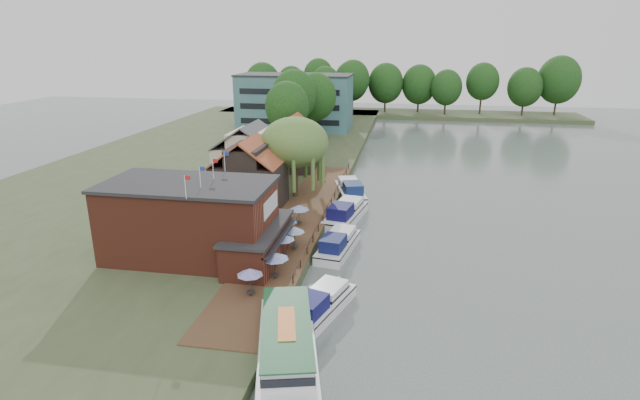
# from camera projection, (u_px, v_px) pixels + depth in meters

# --- Properties ---
(ground) EXTENTS (260.00, 260.00, 0.00)m
(ground) POSITION_uv_depth(u_px,v_px,m) (361.00, 274.00, 46.04)
(ground) COLOR #4A5654
(ground) RESTS_ON ground
(land_bank) EXTENTS (50.00, 140.00, 1.00)m
(land_bank) POSITION_uv_depth(u_px,v_px,m) (203.00, 165.00, 83.66)
(land_bank) COLOR #384728
(land_bank) RESTS_ON ground
(quay_deck) EXTENTS (6.00, 50.00, 0.10)m
(quay_deck) POSITION_uv_depth(u_px,v_px,m) (300.00, 221.00, 56.41)
(quay_deck) COLOR #47301E
(quay_deck) RESTS_ON land_bank
(quay_rail) EXTENTS (0.20, 49.00, 1.00)m
(quay_rail) POSITION_uv_depth(u_px,v_px,m) (324.00, 217.00, 56.29)
(quay_rail) COLOR black
(quay_rail) RESTS_ON land_bank
(pub) EXTENTS (20.00, 11.00, 7.30)m
(pub) POSITION_uv_depth(u_px,v_px,m) (210.00, 221.00, 45.99)
(pub) COLOR maroon
(pub) RESTS_ON land_bank
(hotel_block) EXTENTS (25.40, 12.40, 12.30)m
(hotel_block) POSITION_uv_depth(u_px,v_px,m) (295.00, 102.00, 113.09)
(hotel_block) COLOR #38666B
(hotel_block) RESTS_ON land_bank
(cottage_a) EXTENTS (8.60, 7.60, 8.50)m
(cottage_a) POSITION_uv_depth(u_px,v_px,m) (249.00, 173.00, 60.03)
(cottage_a) COLOR black
(cottage_a) RESTS_ON land_bank
(cottage_b) EXTENTS (9.60, 8.60, 8.50)m
(cottage_b) POSITION_uv_depth(u_px,v_px,m) (251.00, 154.00, 69.90)
(cottage_b) COLOR beige
(cottage_b) RESTS_ON land_bank
(cottage_c) EXTENTS (7.60, 7.60, 8.50)m
(cottage_c) POSITION_uv_depth(u_px,v_px,m) (293.00, 143.00, 77.67)
(cottage_c) COLOR black
(cottage_c) RESTS_ON land_bank
(willow) EXTENTS (8.60, 8.60, 10.43)m
(willow) POSITION_uv_depth(u_px,v_px,m) (295.00, 158.00, 63.68)
(willow) COLOR #476B2D
(willow) RESTS_ON land_bank
(umbrella_0) EXTENTS (2.10, 2.10, 2.38)m
(umbrella_0) POSITION_uv_depth(u_px,v_px,m) (250.00, 282.00, 39.48)
(umbrella_0) COLOR navy
(umbrella_0) RESTS_ON quay_deck
(umbrella_1) EXTENTS (2.43, 2.43, 2.38)m
(umbrella_1) POSITION_uv_depth(u_px,v_px,m) (275.00, 266.00, 42.37)
(umbrella_1) COLOR #1B3797
(umbrella_1) RESTS_ON quay_deck
(umbrella_2) EXTENTS (2.32, 2.32, 2.38)m
(umbrella_2) POSITION_uv_depth(u_px,v_px,m) (283.00, 246.00, 46.41)
(umbrella_2) COLOR navy
(umbrella_2) RESTS_ON quay_deck
(umbrella_3) EXTENTS (1.97, 1.97, 2.38)m
(umbrella_3) POSITION_uv_depth(u_px,v_px,m) (295.00, 238.00, 48.24)
(umbrella_3) COLOR navy
(umbrella_3) RESTS_ON quay_deck
(umbrella_4) EXTENTS (2.16, 2.16, 2.38)m
(umbrella_4) POSITION_uv_depth(u_px,v_px,m) (287.00, 228.00, 50.77)
(umbrella_4) COLOR navy
(umbrella_4) RESTS_ON quay_deck
(umbrella_5) EXTENTS (2.27, 2.27, 2.38)m
(umbrella_5) POSITION_uv_depth(u_px,v_px,m) (299.00, 215.00, 54.51)
(umbrella_5) COLOR navy
(umbrella_5) RESTS_ON quay_deck
(cruiser_0) EXTENTS (5.73, 9.88, 2.26)m
(cruiser_0) POSITION_uv_depth(u_px,v_px,m) (320.00, 301.00, 38.93)
(cruiser_0) COLOR white
(cruiser_0) RESTS_ON ground
(cruiser_1) EXTENTS (4.42, 9.87, 2.29)m
(cruiser_1) POSITION_uv_depth(u_px,v_px,m) (338.00, 241.00, 50.41)
(cruiser_1) COLOR white
(cruiser_1) RESTS_ON ground
(cruiser_2) EXTENTS (5.20, 10.98, 2.58)m
(cruiser_2) POSITION_uv_depth(u_px,v_px,m) (346.00, 211.00, 59.01)
(cruiser_2) COLOR white
(cruiser_2) RESTS_ON ground
(cruiser_3) EXTENTS (6.20, 11.03, 2.57)m
(cruiser_3) POSITION_uv_depth(u_px,v_px,m) (350.00, 188.00, 67.94)
(cruiser_3) COLOR white
(cruiser_3) RESTS_ON ground
(tour_boat) EXTENTS (7.29, 14.52, 3.05)m
(tour_boat) POSITION_uv_depth(u_px,v_px,m) (287.00, 349.00, 32.27)
(tour_boat) COLOR silver
(tour_boat) RESTS_ON ground
(swan) EXTENTS (0.44, 0.44, 0.44)m
(swan) POSITION_uv_depth(u_px,v_px,m) (277.00, 352.00, 34.15)
(swan) COLOR white
(swan) RESTS_ON ground
(bank_tree_0) EXTENTS (7.38, 7.38, 13.12)m
(bank_tree_0) POSITION_uv_depth(u_px,v_px,m) (287.00, 120.00, 84.28)
(bank_tree_0) COLOR #143811
(bank_tree_0) RESTS_ON land_bank
(bank_tree_1) EXTENTS (8.33, 8.33, 14.49)m
(bank_tree_1) POSITION_uv_depth(u_px,v_px,m) (295.00, 108.00, 93.84)
(bank_tree_1) COLOR #143811
(bank_tree_1) RESTS_ON land_bank
(bank_tree_2) EXTENTS (8.21, 8.21, 13.54)m
(bank_tree_2) POSITION_uv_depth(u_px,v_px,m) (316.00, 107.00, 99.25)
(bank_tree_2) COLOR #143811
(bank_tree_2) RESTS_ON land_bank
(bank_tree_3) EXTENTS (6.98, 6.98, 10.89)m
(bank_tree_3) POSITION_uv_depth(u_px,v_px,m) (330.00, 100.00, 121.32)
(bank_tree_3) COLOR #143811
(bank_tree_3) RESTS_ON land_bank
(bank_tree_4) EXTENTS (7.35, 7.35, 13.38)m
(bank_tree_4) POSITION_uv_depth(u_px,v_px,m) (325.00, 93.00, 125.77)
(bank_tree_4) COLOR #143811
(bank_tree_4) RESTS_ON land_bank
(bank_tree_5) EXTENTS (8.92, 8.92, 14.59)m
(bank_tree_5) POSITION_uv_depth(u_px,v_px,m) (353.00, 88.00, 133.70)
(bank_tree_5) COLOR #143811
(bank_tree_5) RESTS_ON land_bank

